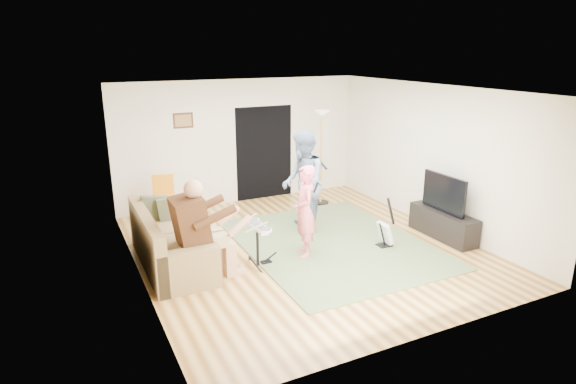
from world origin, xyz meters
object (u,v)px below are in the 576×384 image
object	(u,v)px
guitar_spare	(385,233)
torchiere_lamp	(322,141)
dining_chair	(164,209)
tv_cabinet	(443,224)
sofa	(166,248)
drum_kit	(258,247)
guitarist	(303,183)
television	(444,193)
singer	(305,211)

from	to	relation	value
guitar_spare	torchiere_lamp	size ratio (longest dim) A/B	0.43
dining_chair	tv_cabinet	distance (m)	5.25
sofa	tv_cabinet	distance (m)	4.91
torchiere_lamp	dining_chair	xyz separation A→B (m)	(-3.44, 0.06, -1.06)
guitar_spare	dining_chair	world-z (taller)	dining_chair
drum_kit	torchiere_lamp	xyz separation A→B (m)	(2.49, 2.33, 1.10)
guitarist	torchiere_lamp	size ratio (longest dim) A/B	0.93
guitar_spare	tv_cabinet	bearing A→B (deg)	-5.19
guitarist	television	bearing A→B (deg)	77.27
tv_cabinet	dining_chair	bearing A→B (deg)	148.01
singer	tv_cabinet	bearing A→B (deg)	96.40
singer	television	bearing A→B (deg)	96.23
sofa	television	distance (m)	4.89
torchiere_lamp	television	bearing A→B (deg)	-70.52
drum_kit	sofa	bearing A→B (deg)	153.43
guitarist	television	size ratio (longest dim) A/B	1.94
television	singer	bearing A→B (deg)	170.65
sofa	torchiere_lamp	distance (m)	4.29
torchiere_lamp	guitarist	bearing A→B (deg)	-130.62
sofa	torchiere_lamp	bearing A→B (deg)	23.95
guitar_spare	sofa	bearing A→B (deg)	165.51
guitar_spare	television	bearing A→B (deg)	-5.41
guitar_spare	torchiere_lamp	bearing A→B (deg)	85.55
guitarist	singer	bearing A→B (deg)	-6.37
tv_cabinet	guitar_spare	bearing A→B (deg)	174.81
guitar_spare	guitarist	bearing A→B (deg)	127.92
sofa	singer	distance (m)	2.30
guitar_spare	television	xyz separation A→B (m)	(1.17, -0.11, 0.60)
sofa	dining_chair	xyz separation A→B (m)	(0.35, 1.74, 0.06)
sofa	dining_chair	bearing A→B (deg)	78.58
torchiere_lamp	dining_chair	bearing A→B (deg)	179.01
sofa	television	world-z (taller)	television
drum_kit	television	size ratio (longest dim) A/B	0.72
guitar_spare	dining_chair	xyz separation A→B (m)	(-3.23, 2.67, 0.10)
television	torchiere_lamp	bearing A→B (deg)	109.48
guitar_spare	torchiere_lamp	distance (m)	2.86
tv_cabinet	sofa	bearing A→B (deg)	167.81
sofa	torchiere_lamp	world-z (taller)	torchiere_lamp
drum_kit	singer	distance (m)	0.98
dining_chair	torchiere_lamp	bearing A→B (deg)	13.56
tv_cabinet	torchiere_lamp	bearing A→B (deg)	110.41
torchiere_lamp	guitar_spare	bearing A→B (deg)	-94.45
guitarist	tv_cabinet	size ratio (longest dim) A/B	1.37
dining_chair	television	size ratio (longest dim) A/B	1.01
drum_kit	dining_chair	distance (m)	2.57
dining_chair	television	world-z (taller)	television
guitar_spare	torchiere_lamp	xyz separation A→B (m)	(0.20, 2.61, 1.16)
guitarist	television	distance (m)	2.53
sofa	tv_cabinet	size ratio (longest dim) A/B	1.59
drum_kit	television	bearing A→B (deg)	-6.40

